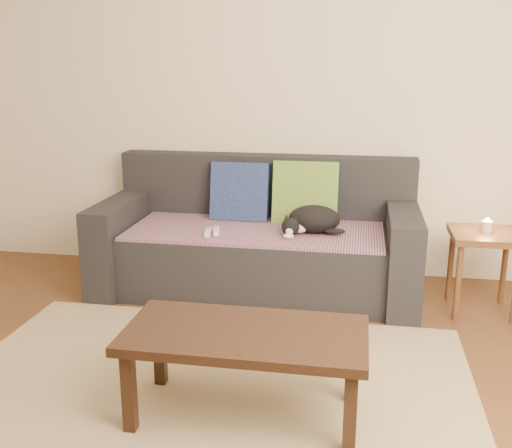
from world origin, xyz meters
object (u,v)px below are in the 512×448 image
(sofa, at_px, (258,244))
(cat, at_px, (312,220))
(wii_remote_a, at_px, (216,231))
(coffee_table, at_px, (245,342))
(side_table, at_px, (485,247))
(wii_remote_b, at_px, (208,232))

(sofa, relative_size, cat, 5.16)
(sofa, distance_m, wii_remote_a, 0.36)
(coffee_table, bearing_deg, side_table, 48.87)
(wii_remote_b, xyz_separation_m, coffee_table, (0.49, -1.29, -0.10))
(wii_remote_a, height_order, wii_remote_b, same)
(wii_remote_a, bearing_deg, coffee_table, -174.14)
(coffee_table, bearing_deg, sofa, 97.82)
(sofa, height_order, wii_remote_a, sofa)
(cat, height_order, side_table, cat)
(sofa, distance_m, coffee_table, 1.58)
(side_table, xyz_separation_m, coffee_table, (-1.21, -1.39, -0.06))
(sofa, relative_size, wii_remote_a, 14.00)
(sofa, relative_size, side_table, 4.10)
(sofa, xyz_separation_m, coffee_table, (0.22, -1.57, 0.05))
(sofa, bearing_deg, side_table, -7.17)
(sofa, bearing_deg, wii_remote_b, -134.79)
(sofa, bearing_deg, cat, -17.14)
(cat, xyz_separation_m, wii_remote_a, (-0.60, -0.12, -0.07))
(wii_remote_a, bearing_deg, sofa, -56.91)
(sofa, bearing_deg, coffee_table, -82.18)
(cat, distance_m, side_table, 1.06)
(sofa, height_order, side_table, sofa)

